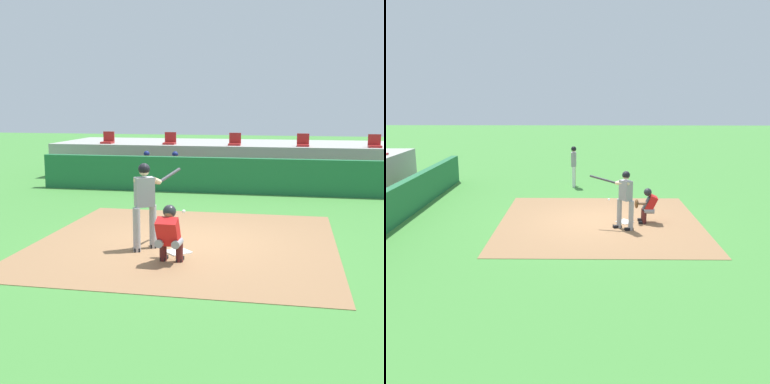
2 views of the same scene
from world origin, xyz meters
TOP-DOWN VIEW (x-y plane):
  - ground_plane at (0.00, 0.00)m, footprint 80.00×80.00m
  - dirt_infield at (0.00, 0.00)m, footprint 6.40×6.40m
  - home_plate at (0.00, -0.80)m, footprint 0.62×0.62m
  - batter_at_plate at (-0.69, -0.72)m, footprint 0.76×1.34m
  - catcher_crouched at (-0.00, -1.50)m, footprint 0.49×1.59m
  - on_deck_batter at (5.35, 0.96)m, footprint 0.58×0.23m
  - dugout_wall at (0.00, 6.50)m, footprint 13.00×0.30m

SIDE VIEW (x-z plane):
  - ground_plane at x=0.00m, z-range 0.00..0.00m
  - dirt_infield at x=0.00m, z-range 0.00..0.01m
  - home_plate at x=0.00m, z-range 0.01..0.04m
  - dugout_wall at x=0.00m, z-range 0.00..1.20m
  - catcher_crouched at x=0.00m, z-range 0.05..1.17m
  - on_deck_batter at x=5.35m, z-range 0.13..1.91m
  - batter_at_plate at x=-0.69m, z-range 0.13..1.94m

